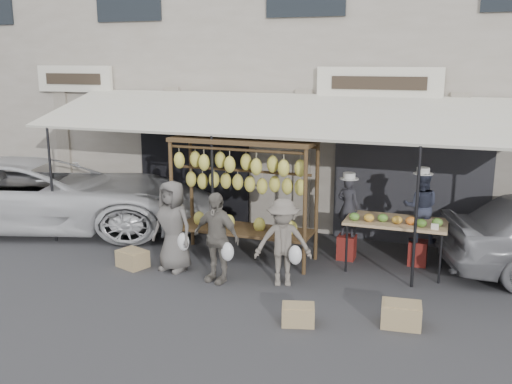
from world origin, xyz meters
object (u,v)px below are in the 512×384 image
customer_right (283,242)px  van (32,177)px  vendor_right (421,207)px  customer_mid (216,237)px  banana_rack (243,176)px  customer_left (173,226)px  crate_near_b (401,315)px  crate_near_a (298,315)px  produce_table (396,223)px  vendor_left (348,207)px  crate_far (133,259)px

customer_right → van: (-6.04, 1.23, 0.41)m
vendor_right → customer_mid: size_ratio=0.83×
banana_rack → customer_left: banana_rack is taller
crate_near_b → van: (-8.02, 2.08, 0.97)m
customer_mid → crate_near_a: bearing=-19.0°
banana_rack → customer_right: size_ratio=1.81×
produce_table → customer_left: size_ratio=1.07×
produce_table → banana_rack: bearing=-172.7°
customer_left → vendor_left: bearing=41.3°
produce_table → crate_near_a: 2.82m
vendor_right → customer_left: vendor_right is taller
crate_near_a → crate_near_b: (1.35, 0.43, 0.03)m
customer_left → van: (-4.06, 1.24, 0.34)m
banana_rack → crate_far: bearing=-148.4°
crate_far → crate_near_a: bearing=-18.8°
banana_rack → produce_table: banana_rack is taller
vendor_right → crate_near_a: 3.41m
produce_table → customer_right: bearing=-142.4°
customer_mid → crate_near_a: (1.71, -1.06, -0.62)m
van → produce_table: bearing=-107.6°
produce_table → vendor_left: 0.96m
produce_table → customer_right: 2.06m
produce_table → van: size_ratio=0.31×
customer_mid → customer_right: (1.08, 0.22, -0.04)m
banana_rack → crate_near_a: banana_rack is taller
customer_left → customer_right: (1.99, 0.01, -0.07)m
produce_table → crate_near_a: size_ratio=3.80×
produce_table → customer_left: 3.83m
vendor_right → customer_mid: 3.63m
customer_mid → van: size_ratio=0.28×
crate_near_a → vendor_right: bearing=65.6°
vendor_right → van: size_ratio=0.23×
customer_right → customer_left: bearing=161.7°
vendor_left → customer_right: bearing=77.9°
vendor_left → crate_far: 3.96m
customer_mid → crate_far: bearing=-170.0°
banana_rack → crate_far: 2.44m
banana_rack → crate_near_b: banana_rack is taller
vendor_left → crate_near_a: 2.99m
vendor_left → crate_far: bearing=39.0°
customer_left → customer_right: 1.99m
produce_table → customer_right: (-1.62, -1.25, -0.15)m
produce_table → vendor_right: size_ratio=1.36×
customer_right → customer_mid: bearing=173.0°
produce_table → van: van is taller
vendor_left → van: bearing=15.7°
produce_table → crate_near_b: size_ratio=3.18×
banana_rack → vendor_left: (1.78, 0.67, -0.58)m
crate_near_b → vendor_left: bearing=117.2°
vendor_right → customer_mid: vendor_right is taller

